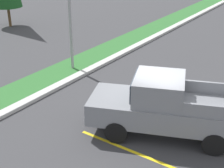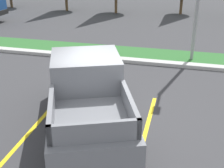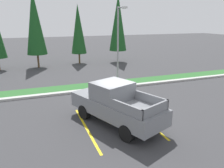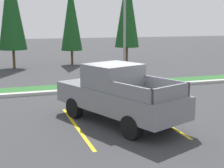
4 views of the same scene
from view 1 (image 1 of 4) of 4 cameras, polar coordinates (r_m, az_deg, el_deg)
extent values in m
plane|color=#38383A|center=(12.27, 7.40, -6.63)|extent=(120.00, 120.00, 0.00)
cube|color=yellow|center=(10.59, 5.33, -12.21)|extent=(0.12, 4.80, 0.01)
cube|color=yellow|center=(12.96, 12.16, -5.16)|extent=(0.12, 4.80, 0.01)
cube|color=#B2B2AD|center=(14.85, -9.88, -0.60)|extent=(56.00, 0.40, 0.15)
cube|color=#2D662D|center=(15.61, -12.79, 0.24)|extent=(56.00, 1.80, 0.06)
cylinder|color=black|center=(10.97, 0.76, -8.22)|extent=(0.54, 0.81, 0.76)
cylinder|color=black|center=(12.40, 2.37, -4.03)|extent=(0.54, 0.81, 0.76)
cylinder|color=black|center=(10.89, 17.19, -9.79)|extent=(0.54, 0.81, 0.76)
cylinder|color=black|center=(12.33, 16.75, -5.37)|extent=(0.54, 0.81, 0.76)
cube|color=slate|center=(11.28, 9.42, -4.61)|extent=(3.71, 5.53, 0.76)
cube|color=slate|center=(10.93, 8.14, -0.81)|extent=(2.23, 2.14, 0.84)
cube|color=#2D3842|center=(10.98, 3.90, -0.18)|extent=(1.52, 0.66, 0.63)
cube|color=slate|center=(10.31, 17.40, -4.70)|extent=(0.81, 1.80, 0.44)
cube|color=slate|center=(11.82, 16.92, -0.71)|extent=(0.81, 1.80, 0.44)
cube|color=silver|center=(11.75, -3.17, -4.36)|extent=(1.73, 0.83, 0.28)
cylinder|color=gray|center=(16.08, -7.33, 12.58)|extent=(0.14, 0.14, 6.00)
cylinder|color=brown|center=(25.68, -17.31, 11.05)|extent=(0.20, 0.20, 1.43)
camera|label=2|loc=(11.87, 48.75, 8.58)|focal=49.24mm
camera|label=3|loc=(7.76, 78.31, -5.15)|focal=35.69mm
camera|label=4|loc=(9.00, 80.24, -15.29)|focal=53.06mm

